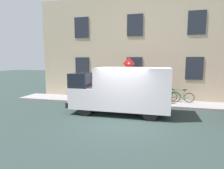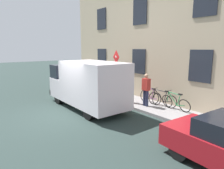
# 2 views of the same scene
# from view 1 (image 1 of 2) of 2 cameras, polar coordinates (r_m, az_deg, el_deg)

# --- Properties ---
(ground_plane) EXTENTS (80.00, 80.00, 0.00)m
(ground_plane) POSITION_cam_1_polar(r_m,az_deg,el_deg) (8.94, 2.28, -11.44)
(ground_plane) COLOR #283734
(sidewalk_slab) EXTENTS (1.91, 16.44, 0.14)m
(sidewalk_slab) POSITION_cam_1_polar(r_m,az_deg,el_deg) (12.87, 6.09, -5.28)
(sidewalk_slab) COLOR gray
(sidewalk_slab) RESTS_ON ground_plane
(building_facade) EXTENTS (0.75, 14.44, 7.34)m
(building_facade) POSITION_cam_1_polar(r_m,az_deg,el_deg) (13.87, 7.06, 10.59)
(building_facade) COLOR #C0AC8B
(building_facade) RESTS_ON ground_plane
(sign_post_stacked) EXTENTS (0.19, 0.55, 2.80)m
(sign_post_stacked) POSITION_cam_1_polar(r_m,az_deg,el_deg) (11.87, 5.12, 2.65)
(sign_post_stacked) COLOR #474C47
(sign_post_stacked) RESTS_ON sidewalk_slab
(delivery_van) EXTENTS (2.01, 5.33, 2.50)m
(delivery_van) POSITION_cam_1_polar(r_m,az_deg,el_deg) (10.09, 2.95, -1.45)
(delivery_van) COLOR white
(delivery_van) RESTS_ON ground_plane
(bicycle_green) EXTENTS (0.46, 1.72, 0.89)m
(bicycle_green) POSITION_cam_1_polar(r_m,az_deg,el_deg) (13.14, 20.05, -3.47)
(bicycle_green) COLOR black
(bicycle_green) RESTS_ON sidewalk_slab
(bicycle_black) EXTENTS (0.46, 1.72, 0.89)m
(bicycle_black) POSITION_cam_1_polar(r_m,az_deg,el_deg) (13.07, 16.45, -3.37)
(bicycle_black) COLOR black
(bicycle_black) RESTS_ON sidewalk_slab
(bicycle_purple) EXTENTS (0.50, 1.72, 0.89)m
(bicycle_purple) POSITION_cam_1_polar(r_m,az_deg,el_deg) (13.06, 12.83, -3.26)
(bicycle_purple) COLOR black
(bicycle_purple) RESTS_ON sidewalk_slab
(pedestrian) EXTENTS (0.28, 0.41, 1.72)m
(pedestrian) POSITION_cam_1_polar(r_m,az_deg,el_deg) (12.32, 14.11, -1.30)
(pedestrian) COLOR #262B47
(pedestrian) RESTS_ON sidewalk_slab
(litter_bin) EXTENTS (0.44, 0.44, 0.90)m
(litter_bin) POSITION_cam_1_polar(r_m,az_deg,el_deg) (12.21, 4.61, -3.46)
(litter_bin) COLOR #2D5133
(litter_bin) RESTS_ON sidewalk_slab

